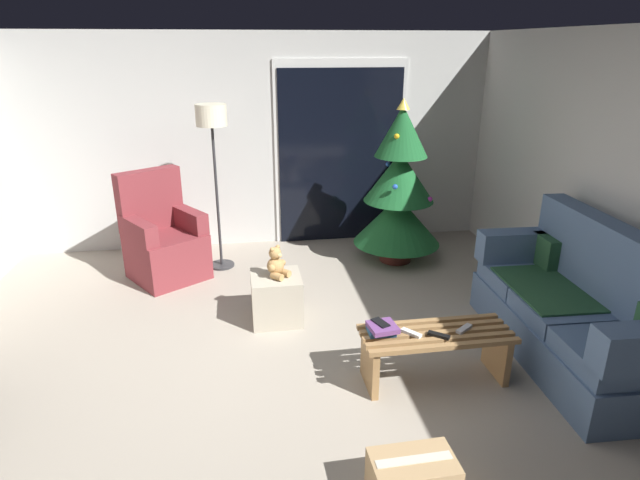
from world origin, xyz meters
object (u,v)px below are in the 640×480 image
object	(u,v)px
couch	(577,311)
coffee_table	(435,348)
armchair	(163,241)
floor_lamp	(212,132)
cell_phone	(380,323)
teddy_bear_honey	(276,264)
remote_silver	(464,329)
book_stack	(382,329)
cardboard_box_taped_mid_floor	(412,479)
remote_white	(411,333)
christmas_tree	(399,192)
ottoman	(276,298)
remote_black	(439,335)

from	to	relation	value
couch	coffee_table	distance (m)	1.21
armchair	floor_lamp	xyz separation A→B (m)	(0.58, 0.18, 1.10)
cell_phone	teddy_bear_honey	world-z (taller)	teddy_bear_honey
remote_silver	book_stack	bearing A→B (deg)	-130.09
cell_phone	teddy_bear_honey	bearing A→B (deg)	100.68
cardboard_box_taped_mid_floor	coffee_table	bearing A→B (deg)	63.78
remote_white	christmas_tree	distance (m)	2.39
christmas_tree	coffee_table	bearing A→B (deg)	-99.69
coffee_table	ottoman	distance (m)	1.54
couch	remote_black	xyz separation A→B (m)	(-1.21, -0.20, 0.02)
remote_silver	christmas_tree	size ratio (longest dim) A/B	0.09
remote_silver	teddy_bear_honey	world-z (taller)	teddy_bear_honey
teddy_bear_honey	cell_phone	bearing A→B (deg)	-57.26
remote_silver	armchair	world-z (taller)	armchair
floor_lamp	cardboard_box_taped_mid_floor	bearing A→B (deg)	-72.44
christmas_tree	armchair	bearing A→B (deg)	-179.04
teddy_bear_honey	armchair	bearing A→B (deg)	134.03
remote_black	remote_white	xyz separation A→B (m)	(-0.18, 0.06, 0.00)
armchair	cardboard_box_taped_mid_floor	size ratio (longest dim) A/B	2.42
couch	cardboard_box_taped_mid_floor	bearing A→B (deg)	-145.56
ottoman	teddy_bear_honey	bearing A→B (deg)	-45.50
ottoman	cardboard_box_taped_mid_floor	xyz separation A→B (m)	(0.57, -2.13, -0.08)
coffee_table	book_stack	world-z (taller)	book_stack
remote_white	book_stack	world-z (taller)	book_stack
coffee_table	cardboard_box_taped_mid_floor	bearing A→B (deg)	-116.22
remote_silver	remote_white	distance (m)	0.40
couch	coffee_table	bearing A→B (deg)	-173.45
remote_silver	ottoman	size ratio (longest dim) A/B	0.35
remote_black	christmas_tree	bearing A→B (deg)	29.00
couch	ottoman	distance (m)	2.47
armchair	cardboard_box_taped_mid_floor	bearing A→B (deg)	-62.90
remote_white	armchair	size ratio (longest dim) A/B	0.14
floor_lamp	cardboard_box_taped_mid_floor	distance (m)	3.87
couch	teddy_bear_honey	xyz separation A→B (m)	(-2.26, 0.95, 0.15)
couch	remote_white	world-z (taller)	couch
book_stack	floor_lamp	xyz separation A→B (m)	(-1.20, 2.38, 1.06)
remote_silver	cardboard_box_taped_mid_floor	bearing A→B (deg)	-70.13
remote_black	christmas_tree	size ratio (longest dim) A/B	0.09
remote_black	book_stack	distance (m)	0.40
remote_white	cell_phone	world-z (taller)	cell_phone
couch	remote_silver	world-z (taller)	couch
teddy_bear_honey	remote_silver	bearing A→B (deg)	-40.82
coffee_table	christmas_tree	bearing A→B (deg)	80.31
floor_lamp	cell_phone	bearing A→B (deg)	-63.21
remote_black	cell_phone	xyz separation A→B (m)	(-0.39, 0.12, 0.07)
remote_white	cardboard_box_taped_mid_floor	bearing A→B (deg)	33.73
christmas_tree	cardboard_box_taped_mid_floor	size ratio (longest dim) A/B	3.92
christmas_tree	ottoman	distance (m)	1.98
armchair	couch	bearing A→B (deg)	-31.89
coffee_table	remote_white	distance (m)	0.24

